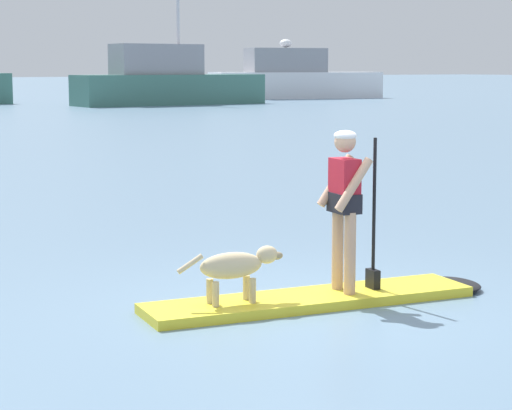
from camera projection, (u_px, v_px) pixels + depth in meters
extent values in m
plane|color=slate|center=(310.00, 304.00, 9.89)|extent=(400.00, 400.00, 0.00)
cube|color=yellow|center=(310.00, 300.00, 9.88)|extent=(3.53, 1.30, 0.10)
ellipsoid|color=black|center=(452.00, 284.00, 10.57)|extent=(0.67, 0.79, 0.10)
cylinder|color=tan|center=(338.00, 249.00, 10.09)|extent=(0.12, 0.12, 0.84)
cylinder|color=tan|center=(350.00, 253.00, 9.85)|extent=(0.12, 0.12, 0.84)
cube|color=black|center=(344.00, 203.00, 9.90)|extent=(0.28, 0.39, 0.20)
cube|color=#B21E2D|center=(345.00, 185.00, 9.87)|extent=(0.25, 0.37, 0.53)
sphere|color=tan|center=(345.00, 142.00, 9.81)|extent=(0.22, 0.22, 0.22)
ellipsoid|color=white|center=(345.00, 136.00, 9.80)|extent=(0.23, 0.23, 0.11)
cylinder|color=tan|center=(336.00, 181.00, 10.04)|extent=(0.43, 0.16, 0.54)
cylinder|color=tan|center=(354.00, 185.00, 9.70)|extent=(0.43, 0.16, 0.54)
cylinder|color=black|center=(374.00, 214.00, 10.06)|extent=(0.04, 0.04, 1.57)
cube|color=black|center=(373.00, 279.00, 10.15)|extent=(0.11, 0.19, 0.20)
ellipsoid|color=#CCB78C|center=(231.00, 266.00, 9.48)|extent=(0.67, 0.32, 0.26)
ellipsoid|color=#CCB78C|center=(267.00, 255.00, 9.62)|extent=(0.24, 0.19, 0.18)
ellipsoid|color=gray|center=(277.00, 256.00, 9.67)|extent=(0.13, 0.10, 0.08)
cylinder|color=#CCB78C|center=(190.00, 264.00, 9.31)|extent=(0.27, 0.09, 0.18)
cylinder|color=#CCB78C|center=(246.00, 287.00, 9.66)|extent=(0.07, 0.07, 0.24)
cylinder|color=#CCB78C|center=(253.00, 291.00, 9.53)|extent=(0.07, 0.07, 0.24)
cylinder|color=#CCB78C|center=(210.00, 291.00, 9.51)|extent=(0.07, 0.07, 0.24)
cylinder|color=#CCB78C|center=(216.00, 294.00, 9.37)|extent=(0.07, 0.07, 0.24)
cube|color=#3F7266|center=(170.00, 90.00, 60.87)|extent=(12.22, 3.09, 1.87)
cube|color=gray|center=(157.00, 59.00, 60.11)|extent=(5.50, 2.30, 1.86)
cylinder|color=silver|center=(178.00, 11.00, 60.51)|extent=(0.20, 0.20, 7.81)
cylinder|color=silver|center=(157.00, 55.00, 60.07)|extent=(4.27, 0.16, 0.14)
cube|color=white|center=(296.00, 85.00, 72.65)|extent=(13.17, 6.10, 1.94)
cube|color=gray|center=(286.00, 60.00, 71.87)|extent=(6.15, 3.70, 1.75)
ellipsoid|color=white|center=(286.00, 43.00, 71.70)|extent=(0.90, 0.90, 0.60)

